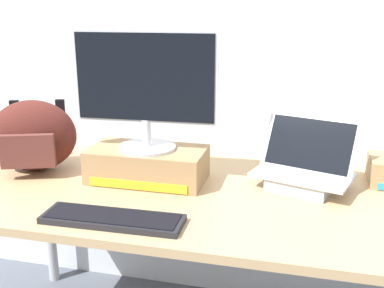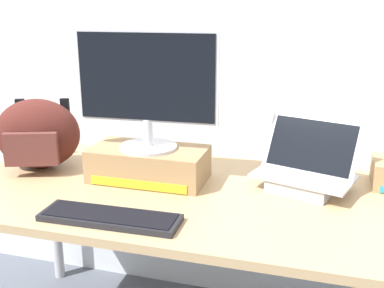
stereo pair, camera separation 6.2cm
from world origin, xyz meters
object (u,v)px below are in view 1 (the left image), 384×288
toner_box_yellow (147,165)px  desktop_monitor (145,88)px  messenger_backpack (33,136)px  plush_toy (135,148)px  open_laptop (304,173)px  external_keyboard (113,219)px

toner_box_yellow → desktop_monitor: size_ratio=0.82×
toner_box_yellow → desktop_monitor: desktop_monitor is taller
toner_box_yellow → messenger_backpack: size_ratio=1.14×
desktop_monitor → plush_toy: desktop_monitor is taller
open_laptop → toner_box_yellow: bearing=-155.9°
external_keyboard → messenger_backpack: bearing=142.0°
plush_toy → open_laptop: bearing=-13.2°
toner_box_yellow → plush_toy: toner_box_yellow is taller
open_laptop → messenger_backpack: 1.07m
toner_box_yellow → open_laptop: 0.59m
open_laptop → external_keyboard: size_ratio=0.88×
open_laptop → external_keyboard: 0.72m
toner_box_yellow → messenger_backpack: (-0.48, -0.00, 0.08)m
toner_box_yellow → open_laptop: open_laptop is taller
toner_box_yellow → open_laptop: bearing=6.7°
toner_box_yellow → plush_toy: (-0.14, 0.24, -0.02)m
toner_box_yellow → messenger_backpack: messenger_backpack is taller
open_laptop → plush_toy: size_ratio=4.54×
plush_toy → desktop_monitor: bearing=-59.2°
desktop_monitor → plush_toy: size_ratio=6.17×
external_keyboard → open_laptop: bearing=36.3°
messenger_backpack → plush_toy: size_ratio=4.42×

